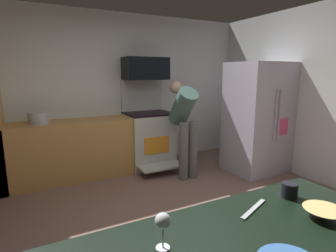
{
  "coord_description": "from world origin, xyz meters",
  "views": [
    {
      "loc": [
        -1.28,
        -2.25,
        1.62
      ],
      "look_at": [
        0.05,
        0.3,
        1.05
      ],
      "focal_mm": 28.96,
      "sensor_mm": 36.0,
      "label": 1
    }
  ],
  "objects_px": {
    "wine_glass_mid": "(163,223)",
    "mug_coffee": "(290,190)",
    "refrigerator": "(257,118)",
    "stock_pot": "(38,118)",
    "oven_range": "(149,138)",
    "mixing_bowl_large": "(324,213)",
    "microwave": "(146,69)",
    "person_cook": "(184,121)"
  },
  "relations": [
    {
      "from": "wine_glass_mid",
      "to": "mug_coffee",
      "type": "bearing_deg",
      "value": 5.27
    },
    {
      "from": "refrigerator",
      "to": "stock_pot",
      "type": "bearing_deg",
      "value": 161.85
    },
    {
      "from": "oven_range",
      "to": "mixing_bowl_large",
      "type": "height_order",
      "value": "oven_range"
    },
    {
      "from": "person_cook",
      "to": "mug_coffee",
      "type": "distance_m",
      "value": 2.68
    },
    {
      "from": "mixing_bowl_large",
      "to": "stock_pot",
      "type": "height_order",
      "value": "stock_pot"
    },
    {
      "from": "mixing_bowl_large",
      "to": "wine_glass_mid",
      "type": "xyz_separation_m",
      "value": [
        -0.82,
        0.16,
        0.09
      ]
    },
    {
      "from": "mug_coffee",
      "to": "stock_pot",
      "type": "bearing_deg",
      "value": 110.09
    },
    {
      "from": "oven_range",
      "to": "microwave",
      "type": "bearing_deg",
      "value": 90.0
    },
    {
      "from": "refrigerator",
      "to": "mixing_bowl_large",
      "type": "height_order",
      "value": "refrigerator"
    },
    {
      "from": "microwave",
      "to": "mug_coffee",
      "type": "xyz_separation_m",
      "value": [
        -0.51,
        -3.33,
        -0.74
      ]
    },
    {
      "from": "wine_glass_mid",
      "to": "stock_pot",
      "type": "xyz_separation_m",
      "value": [
        -0.32,
        3.33,
        -0.03
      ]
    },
    {
      "from": "stock_pot",
      "to": "microwave",
      "type": "bearing_deg",
      "value": 2.69
    },
    {
      "from": "microwave",
      "to": "mug_coffee",
      "type": "bearing_deg",
      "value": -98.75
    },
    {
      "from": "refrigerator",
      "to": "person_cook",
      "type": "relative_size",
      "value": 1.19
    },
    {
      "from": "microwave",
      "to": "mug_coffee",
      "type": "height_order",
      "value": "microwave"
    },
    {
      "from": "oven_range",
      "to": "stock_pot",
      "type": "relative_size",
      "value": 5.51
    },
    {
      "from": "person_cook",
      "to": "wine_glass_mid",
      "type": "bearing_deg",
      "value": -122.6
    },
    {
      "from": "refrigerator",
      "to": "mug_coffee",
      "type": "distance_m",
      "value": 2.98
    },
    {
      "from": "person_cook",
      "to": "stock_pot",
      "type": "bearing_deg",
      "value": 160.78
    },
    {
      "from": "refrigerator",
      "to": "wine_glass_mid",
      "type": "height_order",
      "value": "refrigerator"
    },
    {
      "from": "refrigerator",
      "to": "mug_coffee",
      "type": "xyz_separation_m",
      "value": [
        -2.0,
        -2.21,
        0.05
      ]
    },
    {
      "from": "microwave",
      "to": "wine_glass_mid",
      "type": "distance_m",
      "value": 3.74
    },
    {
      "from": "person_cook",
      "to": "mug_coffee",
      "type": "bearing_deg",
      "value": -107.74
    },
    {
      "from": "refrigerator",
      "to": "mug_coffee",
      "type": "relative_size",
      "value": 19.53
    },
    {
      "from": "refrigerator",
      "to": "stock_pot",
      "type": "height_order",
      "value": "refrigerator"
    },
    {
      "from": "stock_pot",
      "to": "mixing_bowl_large",
      "type": "bearing_deg",
      "value": -71.78
    },
    {
      "from": "person_cook",
      "to": "stock_pot",
      "type": "xyz_separation_m",
      "value": [
        -2.01,
        0.7,
        0.1
      ]
    },
    {
      "from": "microwave",
      "to": "stock_pot",
      "type": "height_order",
      "value": "microwave"
    },
    {
      "from": "person_cook",
      "to": "microwave",
      "type": "bearing_deg",
      "value": 111.31
    },
    {
      "from": "refrigerator",
      "to": "person_cook",
      "type": "distance_m",
      "value": 1.23
    },
    {
      "from": "mixing_bowl_large",
      "to": "stock_pot",
      "type": "relative_size",
      "value": 0.73
    },
    {
      "from": "mixing_bowl_large",
      "to": "mug_coffee",
      "type": "height_order",
      "value": "mug_coffee"
    },
    {
      "from": "oven_range",
      "to": "wine_glass_mid",
      "type": "relative_size",
      "value": 9.39
    },
    {
      "from": "refrigerator",
      "to": "wine_glass_mid",
      "type": "relative_size",
      "value": 11.14
    },
    {
      "from": "stock_pot",
      "to": "refrigerator",
      "type": "bearing_deg",
      "value": -18.15
    },
    {
      "from": "microwave",
      "to": "wine_glass_mid",
      "type": "xyz_separation_m",
      "value": [
        -1.38,
        -3.41,
        -0.67
      ]
    },
    {
      "from": "person_cook",
      "to": "wine_glass_mid",
      "type": "distance_m",
      "value": 3.13
    },
    {
      "from": "oven_range",
      "to": "microwave",
      "type": "relative_size",
      "value": 2.03
    },
    {
      "from": "microwave",
      "to": "refrigerator",
      "type": "xyz_separation_m",
      "value": [
        1.49,
        -1.13,
        -0.8
      ]
    },
    {
      "from": "refrigerator",
      "to": "wine_glass_mid",
      "type": "distance_m",
      "value": 3.67
    },
    {
      "from": "oven_range",
      "to": "wine_glass_mid",
      "type": "distance_m",
      "value": 3.63
    },
    {
      "from": "mixing_bowl_large",
      "to": "mug_coffee",
      "type": "distance_m",
      "value": 0.24
    }
  ]
}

